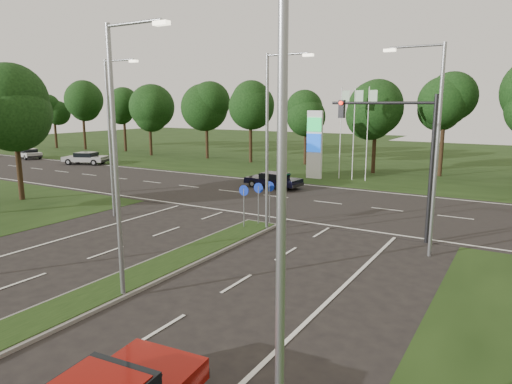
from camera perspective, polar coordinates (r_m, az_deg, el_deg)
The scene contains 16 objects.
verge_far at distance 60.91m, azimuth 19.14°, elevation 4.15°, with size 160.00×50.00×0.02m, color black.
cross_road at distance 31.53m, azimuth 7.27°, elevation -1.14°, with size 160.00×12.00×0.02m, color black.
median_kerb at distance 16.18m, azimuth -23.57°, elevation -13.64°, with size 2.00×26.00×0.12m, color slate.
streetlight_median_near at distance 15.35m, azimuth -16.73°, elevation 5.00°, with size 2.53×0.22×9.00m.
streetlight_median_far at distance 23.27m, azimuth 1.83°, elevation 7.31°, with size 2.53×0.22×9.00m.
streetlight_left_far at distance 27.59m, azimuth -17.59°, elevation 7.38°, with size 2.53×0.22×9.00m.
streetlight_right_far at distance 20.64m, azimuth 21.21°, elevation 6.13°, with size 2.53×0.22×9.00m.
streetlight_right_near at distance 7.35m, azimuth 1.81°, elevation -0.54°, with size 2.53×0.22×9.00m.
traffic_signal at distance 22.94m, azimuth 18.04°, elevation 5.67°, with size 5.10×0.42×7.00m.
median_signs at distance 24.55m, azimuth 0.20°, elevation -0.42°, with size 1.16×1.76×2.38m.
gas_pylon at distance 40.79m, azimuth 7.64°, elevation 6.12°, with size 5.80×1.26×8.00m.
tree_left_far at distance 35.27m, azimuth -28.34°, elevation 8.93°, with size 5.20×5.20×8.86m.
treeline_far at distance 45.88m, azimuth 15.80°, elevation 10.88°, with size 6.00×6.00×9.90m.
navy_sedan at distance 36.14m, azimuth 2.21°, elevation 1.54°, with size 4.53×2.07×1.22m.
far_car_a at distance 53.79m, azimuth -20.53°, elevation 4.02°, with size 5.10×3.56×1.35m.
far_car_b at distance 62.28m, azimuth -26.56°, elevation 4.34°, with size 4.55×2.81×1.22m.
Camera 1 is at (12.30, -4.29, 6.54)m, focal length 32.00 mm.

